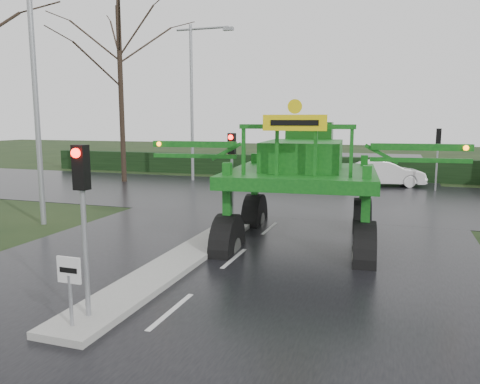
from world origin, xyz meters
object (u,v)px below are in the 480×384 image
(street_light_left_near, at_px, (40,65))
(traffic_signal_far, at_px, (438,145))
(white_sedan, at_px, (383,186))
(keep_left_sign, at_px, (70,280))
(traffic_signal_mid, at_px, (232,159))
(traffic_signal_near, at_px, (82,194))
(crop_sprayer, at_px, (229,163))
(street_light_left_far, at_px, (196,89))

(street_light_left_near, bearing_deg, traffic_signal_far, 43.63)
(white_sedan, bearing_deg, keep_left_sign, 154.93)
(traffic_signal_far, relative_size, street_light_left_near, 0.35)
(street_light_left_near, bearing_deg, traffic_signal_mid, 12.21)
(traffic_signal_near, relative_size, white_sedan, 0.75)
(traffic_signal_mid, bearing_deg, street_light_left_near, -167.79)
(keep_left_sign, xyz_separation_m, crop_sprayer, (0.78, 6.58, 1.64))
(traffic_signal_mid, xyz_separation_m, traffic_signal_far, (7.80, 12.52, 0.00))
(traffic_signal_near, xyz_separation_m, crop_sprayer, (0.78, 6.09, 0.10))
(keep_left_sign, distance_m, traffic_signal_near, 1.61)
(traffic_signal_near, bearing_deg, street_light_left_near, 134.53)
(traffic_signal_far, bearing_deg, white_sedan, -22.56)
(traffic_signal_mid, relative_size, crop_sprayer, 0.35)
(traffic_signal_far, bearing_deg, street_light_left_far, 0.03)
(keep_left_sign, relative_size, street_light_left_far, 0.14)
(traffic_signal_near, height_order, crop_sprayer, crop_sprayer)
(traffic_signal_far, relative_size, white_sedan, 0.75)
(traffic_signal_mid, distance_m, street_light_left_near, 7.83)
(traffic_signal_far, bearing_deg, traffic_signal_near, 69.64)
(traffic_signal_mid, bearing_deg, keep_left_sign, -90.00)
(traffic_signal_near, distance_m, traffic_signal_mid, 8.50)
(traffic_signal_far, bearing_deg, street_light_left_near, 43.63)
(street_light_left_far, distance_m, crop_sprayer, 17.10)
(traffic_signal_mid, xyz_separation_m, street_light_left_near, (-6.89, -1.49, 3.40))
(white_sedan, bearing_deg, traffic_signal_far, -125.30)
(keep_left_sign, distance_m, street_light_left_far, 23.11)
(keep_left_sign, bearing_deg, traffic_signal_near, 90.00)
(keep_left_sign, height_order, street_light_left_far, street_light_left_far)
(street_light_left_near, height_order, crop_sprayer, street_light_left_near)
(keep_left_sign, xyz_separation_m, white_sedan, (4.96, 22.69, -1.06))
(keep_left_sign, bearing_deg, traffic_signal_far, 70.07)
(keep_left_sign, bearing_deg, white_sedan, 77.67)
(street_light_left_far, bearing_deg, crop_sprayer, -62.78)
(traffic_signal_near, relative_size, crop_sprayer, 0.35)
(traffic_signal_mid, height_order, street_light_left_near, street_light_left_near)
(traffic_signal_far, height_order, crop_sprayer, crop_sprayer)
(crop_sprayer, bearing_deg, traffic_signal_mid, 103.03)
(traffic_signal_near, bearing_deg, white_sedan, 77.41)
(street_light_left_near, relative_size, white_sedan, 2.12)
(traffic_signal_mid, relative_size, traffic_signal_far, 1.00)
(traffic_signal_far, height_order, street_light_left_far, street_light_left_far)
(keep_left_sign, distance_m, traffic_signal_mid, 9.12)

